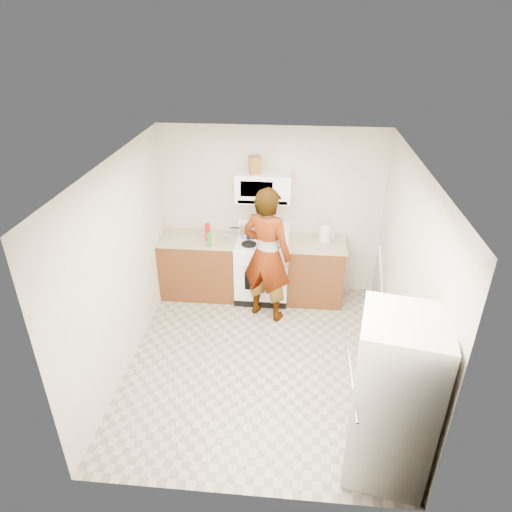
# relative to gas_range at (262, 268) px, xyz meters

# --- Properties ---
(floor) EXTENTS (3.60, 3.60, 0.00)m
(floor) POSITION_rel_gas_range_xyz_m (0.10, -1.48, -0.49)
(floor) COLOR gray
(floor) RESTS_ON ground
(back_wall) EXTENTS (3.20, 0.02, 2.50)m
(back_wall) POSITION_rel_gas_range_xyz_m (0.10, 0.31, 0.76)
(back_wall) COLOR beige
(back_wall) RESTS_ON floor
(right_wall) EXTENTS (0.02, 3.60, 2.50)m
(right_wall) POSITION_rel_gas_range_xyz_m (1.69, -1.48, 0.76)
(right_wall) COLOR beige
(right_wall) RESTS_ON floor
(cabinet_left) EXTENTS (1.12, 0.62, 0.90)m
(cabinet_left) POSITION_rel_gas_range_xyz_m (-0.94, 0.01, -0.04)
(cabinet_left) COLOR #5D3116
(cabinet_left) RESTS_ON floor
(counter_left) EXTENTS (1.14, 0.64, 0.03)m
(counter_left) POSITION_rel_gas_range_xyz_m (-0.94, 0.01, 0.43)
(counter_left) COLOR #9D8C6A
(counter_left) RESTS_ON cabinet_left
(cabinet_right) EXTENTS (0.80, 0.62, 0.90)m
(cabinet_right) POSITION_rel_gas_range_xyz_m (0.78, 0.01, -0.04)
(cabinet_right) COLOR #5D3116
(cabinet_right) RESTS_ON floor
(counter_right) EXTENTS (0.82, 0.64, 0.03)m
(counter_right) POSITION_rel_gas_range_xyz_m (0.78, 0.01, 0.43)
(counter_right) COLOR #9D8C6A
(counter_right) RESTS_ON cabinet_right
(gas_range) EXTENTS (0.76, 0.65, 1.13)m
(gas_range) POSITION_rel_gas_range_xyz_m (0.00, 0.00, 0.00)
(gas_range) COLOR white
(gas_range) RESTS_ON floor
(microwave) EXTENTS (0.76, 0.38, 0.40)m
(microwave) POSITION_rel_gas_range_xyz_m (0.00, 0.13, 1.21)
(microwave) COLOR white
(microwave) RESTS_ON back_wall
(person) EXTENTS (0.82, 0.69, 1.92)m
(person) POSITION_rel_gas_range_xyz_m (0.10, -0.48, 0.47)
(person) COLOR tan
(person) RESTS_ON floor
(fridge) EXTENTS (0.82, 0.82, 1.70)m
(fridge) POSITION_rel_gas_range_xyz_m (1.38, -2.84, 0.36)
(fridge) COLOR silver
(fridge) RESTS_ON floor
(kettle) EXTENTS (0.21, 0.21, 0.21)m
(kettle) POSITION_rel_gas_range_xyz_m (0.89, 0.08, 0.55)
(kettle) COLOR silver
(kettle) RESTS_ON counter_right
(jug) EXTENTS (0.18, 0.18, 0.24)m
(jug) POSITION_rel_gas_range_xyz_m (-0.12, 0.08, 1.53)
(jug) COLOR brown
(jug) RESTS_ON microwave
(saucepan) EXTENTS (0.31, 0.31, 0.13)m
(saucepan) POSITION_rel_gas_range_xyz_m (-0.21, 0.12, 0.53)
(saucepan) COLOR #B5B4B9
(saucepan) RESTS_ON gas_range
(tray) EXTENTS (0.28, 0.22, 0.05)m
(tray) POSITION_rel_gas_range_xyz_m (0.16, -0.17, 0.47)
(tray) COLOR white
(tray) RESTS_ON gas_range
(bottle_spray) EXTENTS (0.09, 0.09, 0.25)m
(bottle_spray) POSITION_rel_gas_range_xyz_m (-0.78, -0.06, 0.58)
(bottle_spray) COLOR red
(bottle_spray) RESTS_ON counter_left
(bottle_hot_sauce) EXTENTS (0.06, 0.06, 0.15)m
(bottle_hot_sauce) POSITION_rel_gas_range_xyz_m (-0.69, -0.18, 0.52)
(bottle_hot_sauce) COLOR orange
(bottle_hot_sauce) RESTS_ON counter_left
(bottle_green_cap) EXTENTS (0.08, 0.08, 0.20)m
(bottle_green_cap) POSITION_rel_gas_range_xyz_m (-0.72, -0.25, 0.55)
(bottle_green_cap) COLOR #188436
(bottle_green_cap) RESTS_ON counter_left
(pot_lid) EXTENTS (0.34, 0.34, 0.01)m
(pot_lid) POSITION_rel_gas_range_xyz_m (-0.50, -0.02, 0.46)
(pot_lid) COLOR white
(pot_lid) RESTS_ON counter_left
(broom) EXTENTS (0.26, 0.12, 1.20)m
(broom) POSITION_rel_gas_range_xyz_m (1.65, -0.52, 0.12)
(broom) COLOR silver
(broom) RESTS_ON floor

